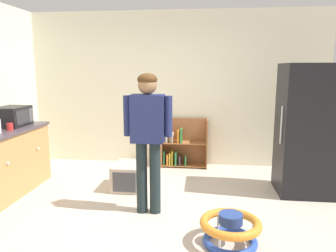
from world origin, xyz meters
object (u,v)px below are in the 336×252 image
(bookshelf, at_px, (181,146))
(microwave, at_px, (12,116))
(standing_person, at_px, (148,130))
(refrigerator, at_px, (306,130))
(pet_carrier, at_px, (129,176))
(red_cup, at_px, (10,127))
(baby_walker, at_px, (230,229))

(bookshelf, height_order, microwave, microwave)
(bookshelf, distance_m, standing_person, 2.03)
(refrigerator, height_order, standing_person, refrigerator)
(pet_carrier, bearing_deg, microwave, -175.83)
(bookshelf, distance_m, pet_carrier, 1.35)
(pet_carrier, bearing_deg, standing_person, -60.62)
(refrigerator, xyz_separation_m, red_cup, (-3.94, -0.55, 0.06))
(pet_carrier, xyz_separation_m, red_cup, (-1.50, -0.42, 0.77))
(bookshelf, xyz_separation_m, baby_walker, (0.68, -2.55, -0.21))
(refrigerator, relative_size, pet_carrier, 3.22)
(refrigerator, distance_m, pet_carrier, 2.55)
(standing_person, height_order, pet_carrier, standing_person)
(refrigerator, xyz_separation_m, standing_person, (-2.02, -0.88, 0.12))
(baby_walker, distance_m, pet_carrier, 1.93)
(refrigerator, height_order, microwave, refrigerator)
(baby_walker, bearing_deg, pet_carrier, 134.23)
(bookshelf, bearing_deg, microwave, -151.04)
(refrigerator, height_order, red_cup, refrigerator)
(red_cup, bearing_deg, baby_walker, -18.66)
(standing_person, height_order, red_cup, standing_person)
(bookshelf, relative_size, standing_person, 0.51)
(pet_carrier, bearing_deg, refrigerator, 2.94)
(standing_person, bearing_deg, refrigerator, 23.53)
(bookshelf, distance_m, microwave, 2.73)
(standing_person, height_order, baby_walker, standing_person)
(bookshelf, relative_size, red_cup, 8.95)
(standing_person, xyz_separation_m, microwave, (-2.07, 0.63, 0.03))
(microwave, distance_m, red_cup, 0.35)
(refrigerator, distance_m, standing_person, 2.21)
(refrigerator, bearing_deg, pet_carrier, -177.06)
(standing_person, bearing_deg, red_cup, 170.25)
(pet_carrier, relative_size, microwave, 1.15)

